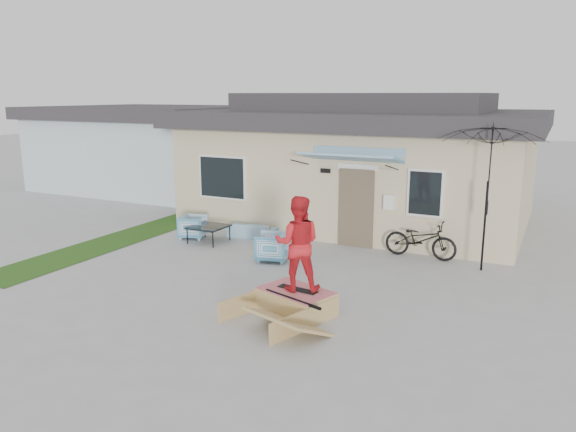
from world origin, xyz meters
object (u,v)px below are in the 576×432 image
at_px(skateboard, 297,289).
at_px(coffee_table, 209,234).
at_px(patio_umbrella, 487,196).
at_px(loveseat, 252,228).
at_px(bicycle, 421,235).
at_px(skate_ramp, 296,302).
at_px(skater, 298,242).
at_px(armchair_right, 272,245).
at_px(armchair_left, 193,226).

bearing_deg(skateboard, coffee_table, 149.63).
bearing_deg(coffee_table, patio_umbrella, 5.95).
xyz_separation_m(loveseat, bicycle, (4.79, 0.09, 0.30)).
bearing_deg(patio_umbrella, skate_ramp, -123.06).
bearing_deg(skateboard, skater, -82.01).
bearing_deg(skateboard, patio_umbrella, 64.80).
bearing_deg(loveseat, coffee_table, 42.35).
bearing_deg(armchair_right, armchair_left, -122.28).
height_order(bicycle, patio_umbrella, patio_umbrella).
bearing_deg(coffee_table, skater, -38.36).
height_order(loveseat, armchair_right, armchair_right).
bearing_deg(bicycle, coffee_table, 103.35).
distance_m(loveseat, patio_umbrella, 6.49).
bearing_deg(skateboard, armchair_left, 152.07).
bearing_deg(skater, armchair_right, -75.19).
bearing_deg(armchair_left, patio_umbrella, -103.75).
relative_size(patio_umbrella, skateboard, 3.34).
xyz_separation_m(skate_ramp, skateboard, (0.01, 0.04, 0.25)).
xyz_separation_m(bicycle, skateboard, (-1.23, -4.57, -0.11)).
relative_size(loveseat, skater, 0.79).
bearing_deg(loveseat, skateboard, 118.91).
height_order(coffee_table, skate_ramp, coffee_table).
distance_m(armchair_left, skater, 6.29).
relative_size(patio_umbrella, skater, 1.52).
bearing_deg(skater, patio_umbrella, -144.53).
distance_m(patio_umbrella, skater, 5.03).
xyz_separation_m(coffee_table, skater, (4.37, -3.46, 1.14)).
relative_size(bicycle, skateboard, 2.23).
xyz_separation_m(armchair_right, skate_ramp, (1.96, -2.75, -0.16)).
bearing_deg(loveseat, bicycle, 171.47).
distance_m(armchair_left, bicycle, 6.33).
xyz_separation_m(armchair_left, skateboard, (5.03, -3.64, 0.11)).
distance_m(coffee_table, bicycle, 5.72).
height_order(skate_ramp, skateboard, skateboard).
height_order(armchair_left, bicycle, bicycle).
xyz_separation_m(coffee_table, skate_ramp, (4.36, -3.50, -0.01)).
height_order(armchair_left, skater, skater).
bearing_deg(coffee_table, armchair_left, 164.39).
bearing_deg(loveseat, armchair_left, 20.33).
xyz_separation_m(bicycle, patio_umbrella, (1.52, -0.37, 1.17)).
relative_size(skateboard, skater, 0.46).
distance_m(loveseat, skater, 5.84).
height_order(armchair_left, armchair_right, armchair_right).
height_order(loveseat, skater, skater).
distance_m(patio_umbrella, skateboard, 5.18).
xyz_separation_m(armchair_right, patio_umbrella, (4.73, 1.49, 1.37)).
distance_m(coffee_table, skate_ramp, 5.59).
xyz_separation_m(coffee_table, bicycle, (5.60, 1.11, 0.34)).
relative_size(armchair_left, armchair_right, 0.94).
bearing_deg(armchair_left, armchair_right, -124.90).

